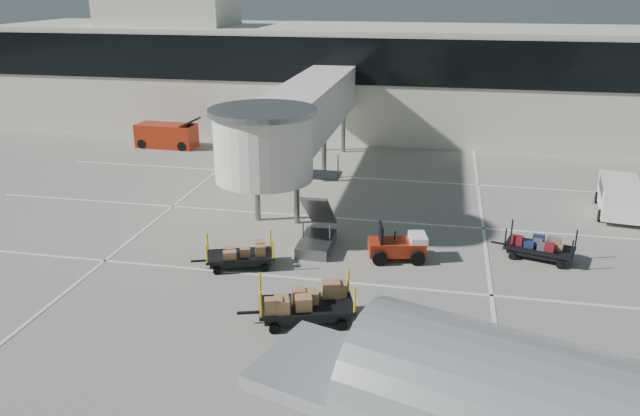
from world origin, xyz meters
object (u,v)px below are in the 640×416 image
(baggage_tug, at_px, (398,246))
(box_cart_far, at_px, (239,255))
(minivan, at_px, (619,195))
(ground_worker, at_px, (358,351))
(suitcase_cart, at_px, (540,248))
(box_cart_near, at_px, (306,305))
(belt_loader, at_px, (167,136))

(baggage_tug, relative_size, box_cart_far, 0.76)
(minivan, bearing_deg, ground_worker, -114.64)
(suitcase_cart, height_order, ground_worker, ground_worker)
(box_cart_near, xyz_separation_m, ground_worker, (2.26, -3.04, 0.34))
(box_cart_far, height_order, ground_worker, ground_worker)
(suitcase_cart, relative_size, box_cart_near, 0.85)
(box_cart_near, relative_size, ground_worker, 2.12)
(box_cart_far, bearing_deg, baggage_tug, -1.60)
(ground_worker, bearing_deg, minivan, 35.35)
(minivan, bearing_deg, suitcase_cart, -116.02)
(box_cart_near, xyz_separation_m, minivan, (13.31, 13.77, 0.37))
(suitcase_cart, distance_m, box_cart_far, 12.81)
(suitcase_cart, bearing_deg, minivan, 72.15)
(minivan, bearing_deg, belt_loader, 172.38)
(minivan, relative_size, belt_loader, 1.01)
(box_cart_near, xyz_separation_m, box_cart_far, (-3.70, 3.78, -0.12))
(suitcase_cart, relative_size, ground_worker, 1.81)
(box_cart_near, bearing_deg, belt_loader, 107.25)
(baggage_tug, height_order, minivan, minivan)
(box_cart_near, distance_m, minivan, 19.16)
(suitcase_cart, height_order, box_cart_near, box_cart_near)
(box_cart_far, relative_size, belt_loader, 0.75)
(baggage_tug, xyz_separation_m, box_cart_far, (-6.42, -2.09, -0.06))
(baggage_tug, bearing_deg, minivan, 24.27)
(suitcase_cart, height_order, belt_loader, belt_loader)
(ground_worker, bearing_deg, baggage_tug, 65.66)
(box_cart_near, relative_size, belt_loader, 0.90)
(ground_worker, height_order, belt_loader, belt_loader)
(baggage_tug, bearing_deg, box_cart_far, -174.45)
(suitcase_cart, bearing_deg, baggage_tug, -151.68)
(ground_worker, bearing_deg, suitcase_cart, 36.29)
(box_cart_near, bearing_deg, box_cart_far, 117.16)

